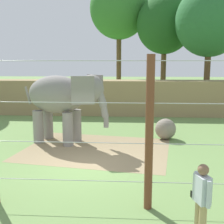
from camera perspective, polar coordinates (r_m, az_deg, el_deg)
The scene contains 10 objects.
ground_plane at distance 10.26m, azimuth -4.93°, elevation -10.79°, with size 120.00×120.00×0.00m, color #6B8E4C.
dirt_patch at distance 12.23m, azimuth -3.12°, elevation -7.31°, with size 5.90×4.53×0.01m, color #937F5B.
embankment_wall at distance 19.99m, azimuth -0.62°, elevation 2.90°, with size 36.00×1.80×2.35m, color #997F56.
elephant at distance 13.00m, azimuth -9.63°, elevation 2.78°, with size 4.03×2.26×3.07m.
enrichment_ball at distance 13.88m, azimuth 10.47°, elevation -3.30°, with size 0.98×0.98×0.98m, color gray.
cable_fence at distance 7.16m, azimuth -8.42°, elevation -4.09°, with size 11.44×0.20×3.79m.
zookeeper at distance 6.23m, azimuth 17.19°, elevation -16.24°, with size 0.33×0.57×1.67m.
tree_far_left at distance 22.85m, azimuth 18.70°, elevation 16.59°, with size 4.90×4.90×9.07m.
tree_left_of_centre at distance 25.36m, azimuth 10.32°, elevation 16.52°, with size 4.62×4.62×9.06m.
tree_behind_wall at distance 27.55m, azimuth 1.39°, elevation 19.63°, with size 5.22×5.22×11.05m.
Camera 1 is at (1.47, -9.49, 3.63)m, focal length 46.50 mm.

